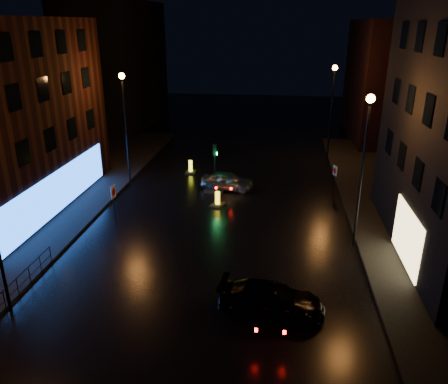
{
  "coord_description": "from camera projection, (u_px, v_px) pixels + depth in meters",
  "views": [
    {
      "loc": [
        3.34,
        -16.46,
        11.64
      ],
      "look_at": [
        0.48,
        6.12,
        2.8
      ],
      "focal_mm": 35.0,
      "sensor_mm": 36.0,
      "label": 1
    }
  ],
  "objects": [
    {
      "name": "ground",
      "position": [
        197.0,
        297.0,
        19.83
      ],
      "size": [
        120.0,
        120.0,
        0.0
      ],
      "primitive_type": "plane",
      "color": "black",
      "rests_on": "ground"
    },
    {
      "name": "street_lamp_lfar",
      "position": [
        125.0,
        113.0,
        31.67
      ],
      "size": [
        0.44,
        0.44,
        8.37
      ],
      "color": "black",
      "rests_on": "ground"
    },
    {
      "name": "road_sign_right",
      "position": [
        335.0,
        173.0,
        31.14
      ],
      "size": [
        0.23,
        0.51,
        2.17
      ],
      "rotation": [
        0.0,
        0.0,
        3.51
      ],
      "color": "black",
      "rests_on": "ground"
    },
    {
      "name": "guard_railing",
      "position": [
        17.0,
        283.0,
        19.57
      ],
      "size": [
        0.05,
        6.04,
        1.0
      ],
      "color": "black",
      "rests_on": "ground"
    },
    {
      "name": "bollard_near",
      "position": [
        218.0,
        202.0,
        29.71
      ],
      "size": [
        1.13,
        1.36,
        1.02
      ],
      "rotation": [
        0.0,
        0.0,
        -0.35
      ],
      "color": "black",
      "rests_on": "ground"
    },
    {
      "name": "traffic_signal",
      "position": [
        215.0,
        182.0,
        32.73
      ],
      "size": [
        1.4,
        2.4,
        3.45
      ],
      "color": "black",
      "rests_on": "ground"
    },
    {
      "name": "pavement_left",
      "position": [
        11.0,
        210.0,
        28.84
      ],
      "size": [
        12.0,
        44.0,
        0.15
      ],
      "primitive_type": "cube",
      "color": "black",
      "rests_on": "ground"
    },
    {
      "name": "building_far_left",
      "position": [
        116.0,
        65.0,
        51.54
      ],
      "size": [
        8.0,
        16.0,
        14.0
      ],
      "primitive_type": "cube",
      "color": "black",
      "rests_on": "ground"
    },
    {
      "name": "dark_sedan",
      "position": [
        272.0,
        299.0,
        18.55
      ],
      "size": [
        4.69,
        2.27,
        1.32
      ],
      "primitive_type": "imported",
      "rotation": [
        0.0,
        0.0,
        1.47
      ],
      "color": "black",
      "rests_on": "ground"
    },
    {
      "name": "bollard_far",
      "position": [
        191.0,
        170.0,
        36.25
      ],
      "size": [
        0.84,
        1.23,
        1.05
      ],
      "rotation": [
        0.0,
        0.0,
        0.04
      ],
      "color": "black",
      "rests_on": "ground"
    },
    {
      "name": "silver_hatchback",
      "position": [
        227.0,
        181.0,
        32.48
      ],
      "size": [
        4.02,
        1.96,
        1.32
      ],
      "primitive_type": "imported",
      "rotation": [
        0.0,
        0.0,
        1.47
      ],
      "color": "#94979B",
      "rests_on": "ground"
    },
    {
      "name": "road_sign_left",
      "position": [
        114.0,
        195.0,
        26.71
      ],
      "size": [
        0.12,
        0.58,
        2.4
      ],
      "rotation": [
        0.0,
        0.0,
        -0.09
      ],
      "color": "black",
      "rests_on": "ground"
    },
    {
      "name": "street_lamp_rnear",
      "position": [
        365.0,
        149.0,
        22.45
      ],
      "size": [
        0.44,
        0.44,
        8.37
      ],
      "color": "black",
      "rests_on": "ground"
    },
    {
      "name": "street_lamp_rfar",
      "position": [
        332.0,
        99.0,
        37.25
      ],
      "size": [
        0.44,
        0.44,
        8.37
      ],
      "color": "black",
      "rests_on": "ground"
    },
    {
      "name": "building_far_right",
      "position": [
        393.0,
        81.0,
        45.49
      ],
      "size": [
        8.0,
        14.0,
        12.0
      ],
      "primitive_type": "cube",
      "color": "black",
      "rests_on": "ground"
    }
  ]
}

